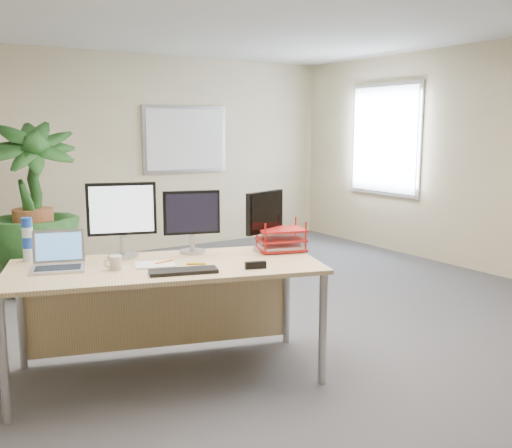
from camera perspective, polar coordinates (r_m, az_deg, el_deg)
floor at (r=4.57m, az=1.83°, el=-12.49°), size 8.00×8.00×0.00m
back_wall at (r=7.86m, az=-15.09°, el=6.62°), size 7.00×0.04×2.70m
whiteboard at (r=8.27m, az=-7.07°, el=8.40°), size 1.30×0.04×0.95m
window at (r=8.25m, az=12.74°, el=8.23°), size 0.04×1.30×1.55m
desk at (r=4.08m, az=-9.12°, el=-5.99°), size 2.26×1.47×0.80m
floor_plant at (r=6.26m, az=-21.36°, el=0.05°), size 1.00×1.00×1.50m
monitor_left at (r=4.15m, az=-13.26°, el=0.90°), size 0.47×0.22×0.54m
monitor_right at (r=4.21m, az=-6.44°, el=0.66°), size 0.41×0.19×0.46m
monitor_dark at (r=4.28m, az=0.90°, el=0.75°), size 0.39×0.18×0.45m
laptop at (r=3.99m, az=-19.15°, el=-3.34°), size 0.41×0.38×0.24m
keyboard at (r=3.69m, az=-7.28°, el=-4.69°), size 0.46×0.27×0.02m
coffee_mug at (r=3.84m, az=-13.89°, el=-3.79°), size 0.12×0.08×0.09m
spiral_notebook at (r=3.91m, az=-10.06°, el=-4.02°), size 0.31×0.27×0.01m
orange_pen at (r=3.93m, az=-9.15°, el=-3.73°), size 0.14×0.04×0.01m
yellow_highlighter at (r=3.89m, az=-6.02°, el=-3.96°), size 0.12×0.08×0.02m
water_bottle at (r=4.26m, az=-21.86°, el=-1.54°), size 0.08×0.08×0.31m
letter_tray at (r=4.30m, az=2.51°, el=-1.73°), size 0.41×0.35×0.16m
stapler at (r=3.76m, az=-0.05°, el=-4.14°), size 0.15×0.08×0.05m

